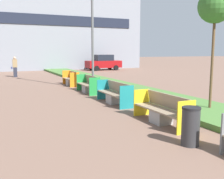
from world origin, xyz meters
name	(u,v)px	position (x,y,z in m)	size (l,w,h in m)	color
planter_grass_strip	(146,95)	(3.20, 12.00, 0.09)	(2.80, 120.00, 0.18)	#4C7A38
building_backdrop	(56,27)	(4.00, 35.01, 5.35)	(21.79, 5.54, 10.70)	gray
bench_yellow_frame	(162,112)	(0.94, 7.50, 0.38)	(0.65, 2.40, 0.94)	#9E9B96
bench_teal_frame	(115,95)	(0.94, 11.01, 0.38)	(0.65, 2.43, 0.94)	#9E9B96
bench_green_frame	(89,86)	(0.94, 14.38, 0.37)	(0.65, 2.17, 0.94)	#9E9B96
bench_orange_frame	(71,80)	(0.94, 17.81, 0.36)	(0.65, 1.88, 0.94)	#9E9B96
litter_bin	(191,126)	(0.39, 5.57, 0.48)	(0.45, 0.45, 0.96)	#2D2D30
street_lamp_post	(92,4)	(1.55, 15.28, 4.92)	(0.24, 0.44, 9.07)	#56595B
sapling_tree_near	(215,7)	(3.48, 8.00, 3.84)	(1.23, 1.23, 4.50)	brown
pedestrian_walking	(15,67)	(-1.98, 25.39, 0.93)	(0.53, 0.24, 1.81)	#232633
parked_car_distant	(103,63)	(8.51, 30.09, 0.91)	(4.25, 2.00, 1.86)	maroon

